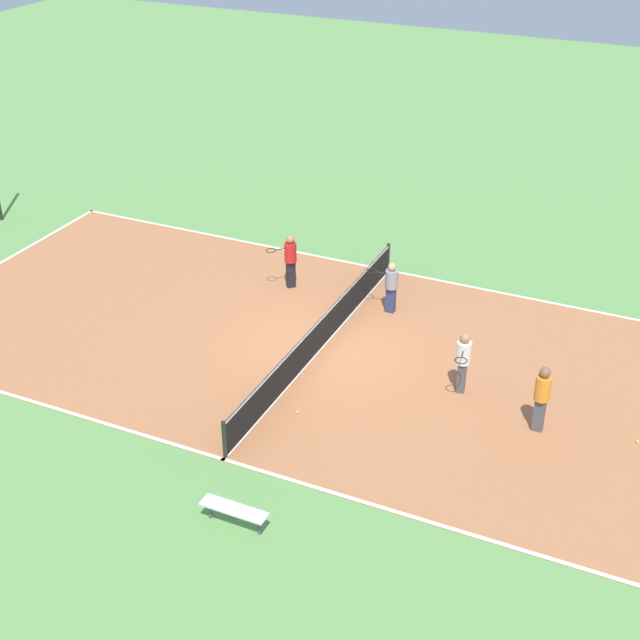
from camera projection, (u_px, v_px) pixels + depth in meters
The scene contains 11 objects.
ground_plane at pixel (320, 349), 23.72m from camera, with size 80.00×80.00×0.00m, color #60934C.
court_surface at pixel (320, 349), 23.71m from camera, with size 10.37×22.86×0.02m.
tennis_net at pixel (320, 333), 23.47m from camera, with size 10.17×0.10×0.95m.
bench at pixel (234, 511), 17.68m from camera, with size 0.36×1.42×0.45m.
player_baseline_gray at pixel (391, 284), 25.05m from camera, with size 0.36×0.93×1.53m.
player_center_orange at pixel (542, 395), 20.13m from camera, with size 0.37×0.37×1.70m.
player_coach_red at pixel (290, 258), 26.33m from camera, with size 0.88×0.91×1.68m.
player_near_white at pixel (463, 359), 21.52m from camera, with size 0.97×0.48×1.63m.
tennis_ball_midcourt at pixel (297, 412), 21.14m from camera, with size 0.07×0.07×0.07m, color #CCE033.
tennis_ball_left_sideline at pixel (289, 260), 28.31m from camera, with size 0.07×0.07×0.07m, color #CCE033.
tennis_ball_right_alley at pixel (638, 442), 20.15m from camera, with size 0.07×0.07×0.07m, color #CCE033.
Camera 1 is at (-18.36, -8.43, 12.46)m, focal length 50.00 mm.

